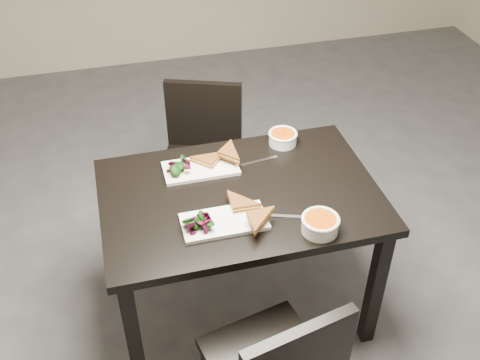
{
  "coord_description": "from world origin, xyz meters",
  "views": [
    {
      "loc": [
        -0.92,
        -2.19,
        2.33
      ],
      "look_at": [
        -0.44,
        -0.35,
        0.82
      ],
      "focal_mm": 42.84,
      "sensor_mm": 36.0,
      "label": 1
    }
  ],
  "objects_px": {
    "chair_far": "(202,151)",
    "soup_bowl_near": "(320,223)",
    "plate_near": "(224,222)",
    "soup_bowl_far": "(283,137)",
    "plate_far": "(201,168)",
    "table": "(240,210)"
  },
  "relations": [
    {
      "from": "chair_far",
      "to": "soup_bowl_near",
      "type": "distance_m",
      "value": 1.11
    },
    {
      "from": "plate_near",
      "to": "soup_bowl_far",
      "type": "distance_m",
      "value": 0.63
    },
    {
      "from": "soup_bowl_near",
      "to": "plate_far",
      "type": "xyz_separation_m",
      "value": [
        -0.38,
        0.51,
        -0.03
      ]
    },
    {
      "from": "table",
      "to": "plate_far",
      "type": "distance_m",
      "value": 0.26
    },
    {
      "from": "table",
      "to": "soup_bowl_far",
      "type": "xyz_separation_m",
      "value": [
        0.29,
        0.31,
        0.13
      ]
    },
    {
      "from": "chair_far",
      "to": "soup_bowl_near",
      "type": "bearing_deg",
      "value": -54.56
    },
    {
      "from": "plate_near",
      "to": "plate_far",
      "type": "xyz_separation_m",
      "value": [
        -0.02,
        0.37,
        -0.0
      ]
    },
    {
      "from": "soup_bowl_near",
      "to": "plate_far",
      "type": "height_order",
      "value": "soup_bowl_near"
    },
    {
      "from": "soup_bowl_near",
      "to": "plate_far",
      "type": "bearing_deg",
      "value": 126.51
    },
    {
      "from": "chair_far",
      "to": "soup_bowl_far",
      "type": "distance_m",
      "value": 0.6
    },
    {
      "from": "plate_far",
      "to": "soup_bowl_far",
      "type": "distance_m",
      "value": 0.44
    },
    {
      "from": "chair_far",
      "to": "plate_far",
      "type": "height_order",
      "value": "chair_far"
    },
    {
      "from": "chair_far",
      "to": "plate_near",
      "type": "distance_m",
      "value": 0.93
    },
    {
      "from": "plate_near",
      "to": "plate_far",
      "type": "relative_size",
      "value": 1.03
    },
    {
      "from": "soup_bowl_near",
      "to": "plate_far",
      "type": "relative_size",
      "value": 0.46
    },
    {
      "from": "plate_near",
      "to": "soup_bowl_far",
      "type": "xyz_separation_m",
      "value": [
        0.4,
        0.48,
        0.03
      ]
    },
    {
      "from": "table",
      "to": "chair_far",
      "type": "xyz_separation_m",
      "value": [
        -0.03,
        0.72,
        -0.17
      ]
    },
    {
      "from": "table",
      "to": "soup_bowl_near",
      "type": "xyz_separation_m",
      "value": [
        0.25,
        -0.31,
        0.14
      ]
    },
    {
      "from": "table",
      "to": "plate_near",
      "type": "xyz_separation_m",
      "value": [
        -0.11,
        -0.17,
        0.11
      ]
    },
    {
      "from": "soup_bowl_near",
      "to": "table",
      "type": "bearing_deg",
      "value": 128.63
    },
    {
      "from": "plate_far",
      "to": "soup_bowl_far",
      "type": "xyz_separation_m",
      "value": [
        0.42,
        0.11,
        0.03
      ]
    },
    {
      "from": "table",
      "to": "soup_bowl_far",
      "type": "distance_m",
      "value": 0.45
    }
  ]
}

